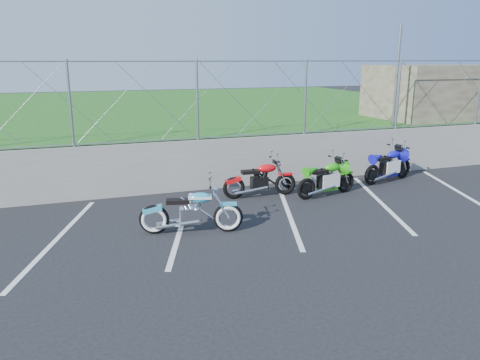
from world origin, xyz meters
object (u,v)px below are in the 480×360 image
object	(u,v)px
cruiser_turquoise	(192,213)
sportbike_green	(327,180)
sportbike_blue	(389,167)
naked_orange	(261,181)

from	to	relation	value
cruiser_turquoise	sportbike_green	xyz separation A→B (m)	(3.75, 1.42, -0.00)
sportbike_green	sportbike_blue	size ratio (longest dim) A/B	0.97
sportbike_green	sportbike_blue	bearing A→B (deg)	5.57
naked_orange	sportbike_green	world-z (taller)	naked_orange
cruiser_turquoise	sportbike_green	distance (m)	4.01
naked_orange	sportbike_blue	xyz separation A→B (m)	(3.91, 0.25, 0.02)
cruiser_turquoise	sportbike_blue	distance (m)	6.43
sportbike_green	sportbike_blue	xyz separation A→B (m)	(2.32, 0.70, 0.02)
cruiser_turquoise	naked_orange	world-z (taller)	cruiser_turquoise
cruiser_turquoise	sportbike_blue	xyz separation A→B (m)	(6.07, 2.12, 0.02)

